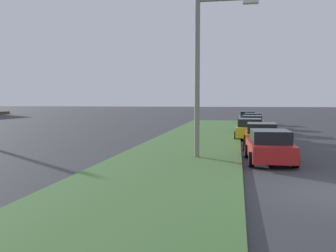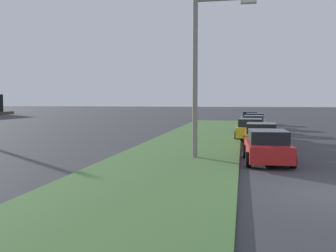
{
  "view_description": "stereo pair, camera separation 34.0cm",
  "coord_description": "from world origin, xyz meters",
  "px_view_note": "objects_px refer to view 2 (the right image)",
  "views": [
    {
      "loc": [
        -12.21,
        3.23,
        2.8
      ],
      "look_at": [
        13.89,
        7.84,
        1.05
      ],
      "focal_mm": 42.32,
      "sensor_mm": 36.0,
      "label": 1
    },
    {
      "loc": [
        -12.15,
        2.89,
        2.8
      ],
      "look_at": [
        13.89,
        7.84,
        1.05
      ],
      "focal_mm": 42.32,
      "sensor_mm": 36.0,
      "label": 2
    }
  ],
  "objects_px": {
    "parked_car_yellow": "(250,129)",
    "parked_car_green": "(250,118)",
    "streetlight": "(203,66)",
    "parked_car_orange": "(261,136)",
    "parked_car_white": "(255,121)",
    "parked_car_red": "(267,147)",
    "parked_car_blue": "(253,124)"
  },
  "relations": [
    {
      "from": "parked_car_blue",
      "to": "streetlight",
      "type": "relative_size",
      "value": 0.58
    },
    {
      "from": "parked_car_blue",
      "to": "parked_car_green",
      "type": "bearing_deg",
      "value": 2.02
    },
    {
      "from": "parked_car_orange",
      "to": "parked_car_blue",
      "type": "height_order",
      "value": "same"
    },
    {
      "from": "parked_car_blue",
      "to": "parked_car_red",
      "type": "bearing_deg",
      "value": -177.9
    },
    {
      "from": "parked_car_white",
      "to": "parked_car_green",
      "type": "distance_m",
      "value": 6.61
    },
    {
      "from": "parked_car_red",
      "to": "streetlight",
      "type": "bearing_deg",
      "value": 80.31
    },
    {
      "from": "parked_car_red",
      "to": "parked_car_green",
      "type": "distance_m",
      "value": 29.17
    },
    {
      "from": "parked_car_white",
      "to": "streetlight",
      "type": "distance_m",
      "value": 22.7
    },
    {
      "from": "parked_car_yellow",
      "to": "parked_car_green",
      "type": "xyz_separation_m",
      "value": [
        18.3,
        -0.22,
        0.0
      ]
    },
    {
      "from": "parked_car_white",
      "to": "parked_car_green",
      "type": "relative_size",
      "value": 0.99
    },
    {
      "from": "parked_car_orange",
      "to": "parked_car_green",
      "type": "relative_size",
      "value": 1.0
    },
    {
      "from": "parked_car_red",
      "to": "streetlight",
      "type": "relative_size",
      "value": 0.58
    },
    {
      "from": "parked_car_green",
      "to": "parked_car_blue",
      "type": "bearing_deg",
      "value": 179.17
    },
    {
      "from": "parked_car_white",
      "to": "parked_car_red",
      "type": "bearing_deg",
      "value": 179.79
    },
    {
      "from": "streetlight",
      "to": "parked_car_red",
      "type": "bearing_deg",
      "value": -97.1
    },
    {
      "from": "parked_car_yellow",
      "to": "parked_car_white",
      "type": "xyz_separation_m",
      "value": [
        11.7,
        -0.63,
        0.0
      ]
    },
    {
      "from": "parked_car_red",
      "to": "parked_car_green",
      "type": "bearing_deg",
      "value": -1.93
    },
    {
      "from": "parked_car_blue",
      "to": "streetlight",
      "type": "bearing_deg",
      "value": 171.73
    },
    {
      "from": "parked_car_red",
      "to": "parked_car_green",
      "type": "relative_size",
      "value": 1.01
    },
    {
      "from": "parked_car_yellow",
      "to": "parked_car_blue",
      "type": "height_order",
      "value": "same"
    },
    {
      "from": "parked_car_yellow",
      "to": "parked_car_blue",
      "type": "relative_size",
      "value": 1.01
    },
    {
      "from": "parked_car_blue",
      "to": "parked_car_white",
      "type": "relative_size",
      "value": 1.01
    },
    {
      "from": "parked_car_orange",
      "to": "parked_car_white",
      "type": "bearing_deg",
      "value": 1.05
    },
    {
      "from": "parked_car_yellow",
      "to": "parked_car_white",
      "type": "distance_m",
      "value": 11.71
    },
    {
      "from": "parked_car_green",
      "to": "parked_car_yellow",
      "type": "bearing_deg",
      "value": 177.88
    },
    {
      "from": "parked_car_green",
      "to": "streetlight",
      "type": "bearing_deg",
      "value": 173.37
    },
    {
      "from": "parked_car_orange",
      "to": "parked_car_white",
      "type": "relative_size",
      "value": 1.01
    },
    {
      "from": "parked_car_blue",
      "to": "parked_car_green",
      "type": "relative_size",
      "value": 1.0
    },
    {
      "from": "parked_car_orange",
      "to": "parked_car_yellow",
      "type": "distance_m",
      "value": 5.48
    },
    {
      "from": "parked_car_blue",
      "to": "streetlight",
      "type": "distance_m",
      "value": 16.79
    },
    {
      "from": "parked_car_yellow",
      "to": "streetlight",
      "type": "bearing_deg",
      "value": 170.31
    },
    {
      "from": "parked_car_yellow",
      "to": "parked_car_red",
      "type": "bearing_deg",
      "value": -173.91
    }
  ]
}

